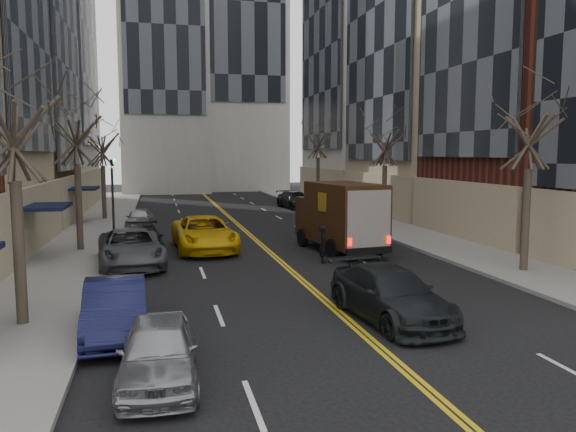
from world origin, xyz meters
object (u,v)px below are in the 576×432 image
Objects in this scene: observer_sedan at (390,294)px; taxi at (204,234)px; ups_truck at (340,217)px; pedestrian at (323,244)px.

observer_sedan is 0.88× the size of taxi.
taxi is (-6.31, 1.81, -0.84)m from ups_truck.
observer_sedan is 3.21× the size of pedestrian.
observer_sedan is (-2.11, -10.87, -0.94)m from ups_truck.
ups_truck is at bearing -14.73° from pedestrian.
ups_truck is 3.07m from pedestrian.
observer_sedan is at bearing -108.29° from ups_truck.
taxi is (-4.20, 12.68, 0.10)m from observer_sedan.
observer_sedan is 13.36m from taxi.
taxi is at bearing 65.31° from pedestrian.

